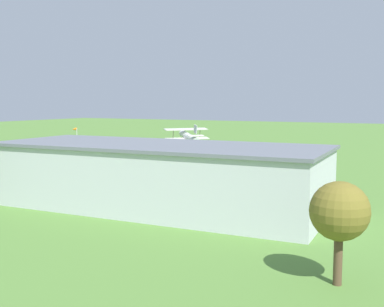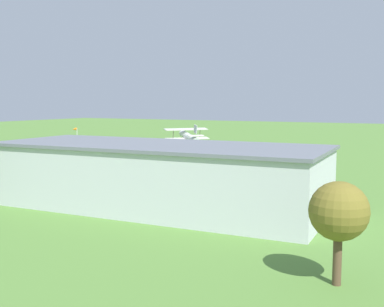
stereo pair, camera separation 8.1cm
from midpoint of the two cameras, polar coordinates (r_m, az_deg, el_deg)
name	(u,v)px [view 2 (the right image)]	position (r m, az deg, el deg)	size (l,w,h in m)	color
ground_plane	(221,170)	(82.51, 3.50, -1.94)	(400.00, 400.00, 0.00)	#568438
hangar	(157,176)	(52.59, -4.14, -2.67)	(37.18, 15.44, 7.11)	silver
biplane	(188,136)	(78.50, -0.40, 2.06)	(7.18, 7.17, 3.88)	silver
car_orange	(97,174)	(73.63, -11.25, -2.38)	(2.04, 4.32, 1.59)	orange
car_grey	(64,171)	(78.11, -15.11, -2.02)	(2.14, 4.64, 1.51)	slate
car_green	(36,167)	(83.38, -18.15, -1.56)	(2.64, 4.78, 1.62)	#1E6B38
car_black	(7,165)	(87.95, -21.25, -1.29)	(2.48, 4.57, 1.65)	black
person_beside_truck	(346,193)	(59.98, 17.95, -4.55)	(0.53, 0.53, 1.59)	navy
person_walking_on_apron	(124,169)	(78.23, -8.16, -1.83)	(0.45, 0.45, 1.65)	navy
tree_by_windsock	(339,212)	(31.55, 17.26, -6.72)	(3.79, 3.79, 6.71)	brown
windsock	(75,131)	(101.93, -13.84, 2.58)	(1.14, 1.37, 6.33)	silver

